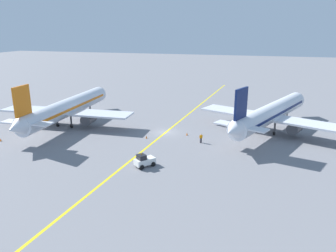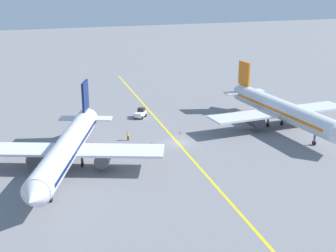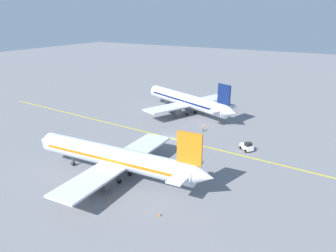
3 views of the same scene
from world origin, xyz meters
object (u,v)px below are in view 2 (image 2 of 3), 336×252
Objects in this scene: traffic_cone_by_wingtip at (272,108)px; baggage_tug_white at (140,113)px; airplane_at_gate at (281,110)px; traffic_cone_mid_apron at (152,143)px; airplane_adjacent_stand at (68,147)px; traffic_cone_near_nose at (298,119)px; traffic_cone_far_edge at (181,132)px; ground_crew_worker at (128,135)px.

baggage_tug_white is at bearing -6.62° from traffic_cone_by_wingtip.
traffic_cone_by_wingtip is at bearing -116.17° from airplane_at_gate.
airplane_adjacent_stand is at bearing 24.25° from traffic_cone_mid_apron.
traffic_cone_near_nose is (-29.52, 12.27, -0.63)m from baggage_tug_white.
ground_crew_worker is at bearing 2.37° from traffic_cone_far_edge.
traffic_cone_mid_apron is 34.16m from traffic_cone_by_wingtip.
airplane_at_gate is 10.85× the size of baggage_tug_white.
ground_crew_worker is 3.05× the size of traffic_cone_mid_apron.
baggage_tug_white is (22.85, -15.80, -2.81)m from airplane_at_gate.
baggage_tug_white is at bearing -71.42° from traffic_cone_far_edge.
airplane_at_gate is at bearing 145.34° from baggage_tug_white.
airplane_at_gate reaches higher than ground_crew_worker.
baggage_tug_white reaches higher than traffic_cone_far_edge.
traffic_cone_mid_apron is (2.72, 16.14, -0.63)m from baggage_tug_white.
airplane_adjacent_stand is 61.97× the size of traffic_cone_far_edge.
airplane_at_gate is 64.57× the size of traffic_cone_far_edge.
airplane_adjacent_stand is (40.65, 7.13, 0.00)m from airplane_at_gate.
airplane_adjacent_stand reaches higher than traffic_cone_by_wingtip.
traffic_cone_by_wingtip is 26.38m from traffic_cone_far_edge.
airplane_at_gate is 14.28m from traffic_cone_by_wingtip.
ground_crew_worker is at bearing -45.89° from traffic_cone_mid_apron.
ground_crew_worker reaches higher than traffic_cone_by_wingtip.
traffic_cone_by_wingtip is (-28.96, 3.36, -0.63)m from baggage_tug_white.
ground_crew_worker is 3.05× the size of traffic_cone_by_wingtip.
traffic_cone_mid_apron is at bearing 6.83° from traffic_cone_near_nose.
airplane_adjacent_stand reaches higher than ground_crew_worker.
baggage_tug_white is at bearing -115.55° from ground_crew_worker.
traffic_cone_by_wingtip is (-46.77, -19.57, -3.43)m from airplane_adjacent_stand.
traffic_cone_near_nose is at bearing 93.57° from traffic_cone_by_wingtip.
airplane_at_gate is 25.80m from traffic_cone_mid_apron.
airplane_adjacent_stand is 61.97× the size of traffic_cone_mid_apron.
ground_crew_worker is 35.59m from traffic_cone_near_nose.
traffic_cone_far_edge is at bearing -154.07° from airplane_adjacent_stand.
airplane_at_gate is 41.27m from airplane_adjacent_stand.
baggage_tug_white reaches higher than ground_crew_worker.
airplane_at_gate is at bearing 63.83° from traffic_cone_by_wingtip.
airplane_adjacent_stand is at bearing 52.17° from baggage_tug_white.
airplane_at_gate is at bearing 169.31° from traffic_cone_far_edge.
ground_crew_worker is 3.05× the size of traffic_cone_far_edge.
airplane_at_gate is at bearing -179.25° from traffic_cone_mid_apron.
ground_crew_worker reaches higher than traffic_cone_mid_apron.
traffic_cone_far_edge is (-6.85, -3.87, 0.00)m from traffic_cone_mid_apron.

